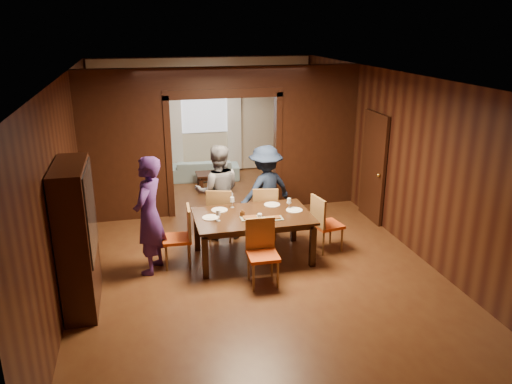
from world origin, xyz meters
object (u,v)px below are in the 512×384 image
object	(u,v)px
person_grey	(218,192)
hutch	(77,237)
dining_table	(253,237)
chair_far_l	(221,213)
person_navy	(265,190)
person_purple	(149,216)
sofa	(204,169)
chair_near	(263,254)
chair_right	(328,223)
chair_far_r	(265,211)
coffee_table	(214,181)
chair_left	(177,237)

from	to	relation	value
person_grey	hutch	size ratio (longest dim) A/B	0.85
dining_table	chair_far_l	size ratio (longest dim) A/B	1.92
person_navy	hutch	bearing A→B (deg)	9.44
dining_table	person_purple	bearing A→B (deg)	-178.04
person_grey	sofa	xyz separation A→B (m)	(0.22, 3.51, -0.60)
hutch	sofa	bearing A→B (deg)	65.83
person_grey	chair_near	distance (m)	1.93
sofa	hutch	bearing A→B (deg)	71.79
dining_table	chair_right	distance (m)	1.30
person_purple	person_navy	xyz separation A→B (m)	(2.08, 1.02, -0.10)
person_navy	sofa	size ratio (longest dim) A/B	0.97
person_grey	chair_far_r	distance (m)	0.90
coffee_table	hutch	bearing A→B (deg)	-119.19
chair_near	hutch	xyz separation A→B (m)	(-2.53, 0.03, 0.52)
person_purple	chair_right	size ratio (longest dim) A/B	1.90
chair_far_l	chair_right	bearing A→B (deg)	169.44
person_purple	person_navy	distance (m)	2.32
dining_table	person_navy	bearing A→B (deg)	64.52
coffee_table	hutch	xyz separation A→B (m)	(-2.51, -4.49, 0.80)
person_purple	person_navy	size ratio (longest dim) A/B	1.12
person_purple	chair_far_r	distance (m)	2.25
chair_left	coffee_table	bearing A→B (deg)	165.14
sofa	dining_table	world-z (taller)	dining_table
chair_far_l	person_navy	bearing A→B (deg)	-157.94
person_purple	chair_near	distance (m)	1.82
sofa	chair_near	bearing A→B (deg)	97.35
person_grey	chair_far_l	distance (m)	0.38
person_grey	chair_right	world-z (taller)	person_grey
dining_table	person_grey	bearing A→B (deg)	111.51
person_navy	chair_right	xyz separation A→B (m)	(0.84, -0.95, -0.34)
person_purple	chair_far_l	size ratio (longest dim) A/B	1.90
coffee_table	chair_right	xyz separation A→B (m)	(1.37, -3.64, 0.28)
chair_far_l	chair_far_r	xyz separation A→B (m)	(0.78, -0.09, 0.00)
person_purple	hutch	size ratio (longest dim) A/B	0.92
person_grey	sofa	world-z (taller)	person_grey
sofa	chair_right	xyz separation A→B (m)	(1.48, -4.50, 0.24)
person_grey	dining_table	bearing A→B (deg)	117.23
sofa	coffee_table	distance (m)	0.87
person_grey	chair_near	xyz separation A→B (m)	(0.35, -1.87, -0.36)
chair_near	sofa	bearing A→B (deg)	92.81
chair_right	hutch	size ratio (longest dim) A/B	0.48
sofa	chair_far_l	xyz separation A→B (m)	(-0.20, -3.63, 0.24)
coffee_table	chair_far_l	xyz separation A→B (m)	(-0.30, -2.77, 0.28)
chair_right	chair_far_r	xyz separation A→B (m)	(-0.89, 0.79, 0.00)
person_navy	sofa	bearing A→B (deg)	-100.95
person_navy	chair_near	distance (m)	1.93
person_navy	person_grey	bearing A→B (deg)	-23.85
person_purple	person_grey	bearing A→B (deg)	155.44
sofa	dining_table	distance (m)	4.52
chair_left	hutch	world-z (taller)	hutch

